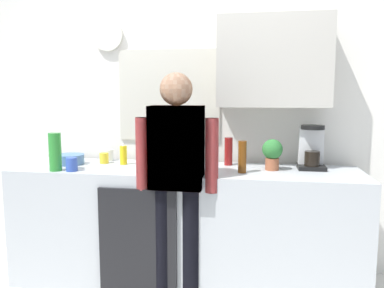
# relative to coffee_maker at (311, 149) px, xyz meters

# --- Properties ---
(kitchen_counter) EXTENTS (2.61, 0.64, 0.90)m
(kitchen_counter) POSITION_rel_coffee_maker_xyz_m (-0.94, -0.16, -0.60)
(kitchen_counter) COLOR #B2B7BC
(kitchen_counter) RESTS_ON ground_plane
(dishwasher_panel) EXTENTS (0.56, 0.02, 0.81)m
(dishwasher_panel) POSITION_rel_coffee_maker_xyz_m (-1.22, -0.49, -0.64)
(dishwasher_panel) COLOR black
(dishwasher_panel) RESTS_ON ground_plane
(back_wall_assembly) EXTENTS (4.21, 0.42, 2.60)m
(back_wall_assembly) POSITION_rel_coffee_maker_xyz_m (-0.86, 0.24, 0.32)
(back_wall_assembly) COLOR white
(back_wall_assembly) RESTS_ON ground_plane
(coffee_maker) EXTENTS (0.20, 0.20, 0.33)m
(coffee_maker) POSITION_rel_coffee_maker_xyz_m (0.00, 0.00, 0.00)
(coffee_maker) COLOR black
(coffee_maker) RESTS_ON kitchen_counter
(bottle_amber_beer) EXTENTS (0.06, 0.06, 0.23)m
(bottle_amber_beer) POSITION_rel_coffee_maker_xyz_m (-0.51, -0.25, -0.03)
(bottle_amber_beer) COLOR brown
(bottle_amber_beer) RESTS_ON kitchen_counter
(bottle_olive_oil) EXTENTS (0.06, 0.06, 0.25)m
(bottle_olive_oil) POSITION_rel_coffee_maker_xyz_m (-1.11, -0.26, -0.02)
(bottle_olive_oil) COLOR olive
(bottle_olive_oil) RESTS_ON kitchen_counter
(bottle_green_wine) EXTENTS (0.07, 0.07, 0.30)m
(bottle_green_wine) POSITION_rel_coffee_maker_xyz_m (-0.98, 0.01, 0.00)
(bottle_green_wine) COLOR #195923
(bottle_green_wine) RESTS_ON kitchen_counter
(bottle_red_vinegar) EXTENTS (0.06, 0.06, 0.22)m
(bottle_red_vinegar) POSITION_rel_coffee_maker_xyz_m (-0.63, 0.04, -0.04)
(bottle_red_vinegar) COLOR maroon
(bottle_red_vinegar) RESTS_ON kitchen_counter
(bottle_clear_soda) EXTENTS (0.09, 0.09, 0.28)m
(bottle_clear_soda) POSITION_rel_coffee_maker_xyz_m (-1.86, -0.40, -0.01)
(bottle_clear_soda) COLOR #2D8C33
(bottle_clear_soda) RESTS_ON kitchen_counter
(cup_white_mug) EXTENTS (0.08, 0.08, 0.09)m
(cup_white_mug) POSITION_rel_coffee_maker_xyz_m (-1.64, 0.07, -0.10)
(cup_white_mug) COLOR white
(cup_white_mug) RESTS_ON kitchen_counter
(cup_blue_mug) EXTENTS (0.08, 0.08, 0.10)m
(cup_blue_mug) POSITION_rel_coffee_maker_xyz_m (-1.74, -0.40, -0.10)
(cup_blue_mug) COLOR #3351B2
(cup_blue_mug) RESTS_ON kitchen_counter
(cup_yellow_cup) EXTENTS (0.07, 0.07, 0.08)m
(cup_yellow_cup) POSITION_rel_coffee_maker_xyz_m (-1.63, -0.05, -0.10)
(cup_yellow_cup) COLOR yellow
(cup_yellow_cup) RESTS_ON kitchen_counter
(mixing_bowl) EXTENTS (0.22, 0.22, 0.08)m
(mixing_bowl) POSITION_rel_coffee_maker_xyz_m (-1.88, -0.14, -0.11)
(mixing_bowl) COLOR #4C72A5
(mixing_bowl) RESTS_ON kitchen_counter
(potted_plant) EXTENTS (0.15, 0.15, 0.23)m
(potted_plant) POSITION_rel_coffee_maker_xyz_m (-0.29, -0.11, -0.01)
(potted_plant) COLOR #9E5638
(potted_plant) RESTS_ON kitchen_counter
(dish_soap) EXTENTS (0.06, 0.06, 0.18)m
(dish_soap) POSITION_rel_coffee_maker_xyz_m (-1.46, -0.07, -0.07)
(dish_soap) COLOR yellow
(dish_soap) RESTS_ON kitchen_counter
(person_at_sink) EXTENTS (0.57, 0.22, 1.60)m
(person_at_sink) POSITION_rel_coffee_maker_xyz_m (-0.94, -0.46, -0.10)
(person_at_sink) COLOR black
(person_at_sink) RESTS_ON ground_plane
(person_guest) EXTENTS (0.57, 0.22, 1.60)m
(person_guest) POSITION_rel_coffee_maker_xyz_m (-0.94, -0.46, -0.10)
(person_guest) COLOR black
(person_guest) RESTS_ON ground_plane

